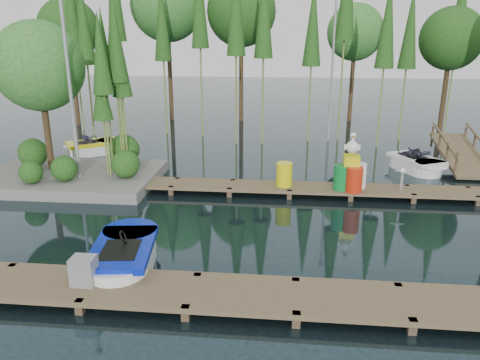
# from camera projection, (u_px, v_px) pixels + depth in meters

# --- Properties ---
(ground_plane) EXTENTS (90.00, 90.00, 0.00)m
(ground_plane) POSITION_uv_depth(u_px,v_px,m) (222.00, 219.00, 14.03)
(ground_plane) COLOR #1B2C32
(near_dock) EXTENTS (18.00, 1.50, 0.50)m
(near_dock) POSITION_uv_depth(u_px,v_px,m) (192.00, 292.00, 9.70)
(near_dock) COLOR brown
(near_dock) RESTS_ON ground
(far_dock) EXTENTS (15.00, 1.20, 0.50)m
(far_dock) POSITION_uv_depth(u_px,v_px,m) (260.00, 187.00, 16.23)
(far_dock) COLOR brown
(far_dock) RESTS_ON ground
(island) EXTENTS (6.20, 4.20, 6.75)m
(island) POSITION_uv_depth(u_px,v_px,m) (60.00, 95.00, 16.78)
(island) COLOR slate
(island) RESTS_ON ground
(tree_screen) EXTENTS (34.42, 18.53, 10.31)m
(tree_screen) POSITION_uv_depth(u_px,v_px,m) (209.00, 15.00, 22.40)
(tree_screen) COLOR #3D2C1A
(tree_screen) RESTS_ON ground
(lamp_island) EXTENTS (0.30, 0.30, 7.25)m
(lamp_island) POSITION_uv_depth(u_px,v_px,m) (68.00, 66.00, 15.63)
(lamp_island) COLOR gray
(lamp_island) RESTS_ON ground
(lamp_rear) EXTENTS (0.30, 0.30, 7.25)m
(lamp_rear) POSITION_uv_depth(u_px,v_px,m) (333.00, 55.00, 22.77)
(lamp_rear) COLOR gray
(lamp_rear) RESTS_ON ground
(ramp) EXTENTS (1.50, 3.94, 1.49)m
(ramp) POSITION_uv_depth(u_px,v_px,m) (461.00, 154.00, 19.15)
(ramp) COLOR brown
(ramp) RESTS_ON ground
(boat_blue) EXTENTS (1.75, 3.17, 1.02)m
(boat_blue) POSITION_uv_depth(u_px,v_px,m) (124.00, 257.00, 11.05)
(boat_blue) COLOR white
(boat_blue) RESTS_ON ground
(boat_yellow_far) EXTENTS (2.94, 2.58, 1.37)m
(boat_yellow_far) POSITION_uv_depth(u_px,v_px,m) (93.00, 148.00, 21.39)
(boat_yellow_far) COLOR white
(boat_yellow_far) RESTS_ON ground
(boat_white_far) EXTENTS (2.33, 2.98, 1.29)m
(boat_white_far) POSITION_uv_depth(u_px,v_px,m) (416.00, 164.00, 18.80)
(boat_white_far) COLOR white
(boat_white_far) RESTS_ON ground
(utility_cabinet) EXTENTS (0.50, 0.42, 0.61)m
(utility_cabinet) POSITION_uv_depth(u_px,v_px,m) (84.00, 271.00, 9.80)
(utility_cabinet) COLOR gray
(utility_cabinet) RESTS_ON near_dock
(yellow_barrel) EXTENTS (0.54, 0.54, 0.82)m
(yellow_barrel) POSITION_uv_depth(u_px,v_px,m) (284.00, 174.00, 16.01)
(yellow_barrel) COLOR #D8CE0B
(yellow_barrel) RESTS_ON far_dock
(drum_cluster) EXTENTS (1.12, 1.03, 1.93)m
(drum_cluster) POSITION_uv_depth(u_px,v_px,m) (351.00, 173.00, 15.60)
(drum_cluster) COLOR #0D752C
(drum_cluster) RESTS_ON far_dock
(seagull_post) EXTENTS (0.47, 0.25, 0.75)m
(seagull_post) POSITION_uv_depth(u_px,v_px,m) (402.00, 175.00, 15.60)
(seagull_post) COLOR gray
(seagull_post) RESTS_ON far_dock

